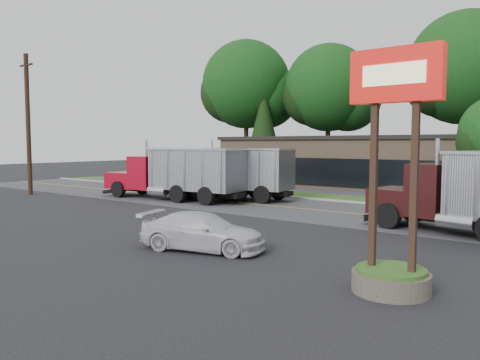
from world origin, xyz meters
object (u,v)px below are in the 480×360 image
(utility_pole, at_px, (28,124))
(rally_car, at_px, (203,231))
(bilo_sign, at_px, (393,211))
(dump_truck_blue, at_px, (239,172))
(dump_truck_red, at_px, (180,172))

(utility_pole, bearing_deg, rally_car, -14.05)
(bilo_sign, distance_m, dump_truck_blue, 19.49)
(bilo_sign, height_order, dump_truck_red, bilo_sign)
(rally_car, bearing_deg, bilo_sign, -111.27)
(utility_pole, height_order, bilo_sign, utility_pole)
(dump_truck_blue, height_order, rally_car, dump_truck_blue)
(utility_pole, distance_m, bilo_sign, 29.29)
(dump_truck_blue, bearing_deg, utility_pole, 18.48)
(bilo_sign, bearing_deg, dump_truck_blue, 138.95)
(bilo_sign, relative_size, rally_car, 1.34)
(bilo_sign, bearing_deg, dump_truck_red, 149.87)
(utility_pole, xyz_separation_m, dump_truck_blue, (13.81, 6.80, -3.29))
(bilo_sign, xyz_separation_m, dump_truck_red, (-17.52, 10.17, -0.21))
(utility_pole, bearing_deg, bilo_sign, -11.89)
(bilo_sign, xyz_separation_m, dump_truck_blue, (-14.69, 12.80, -0.22))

